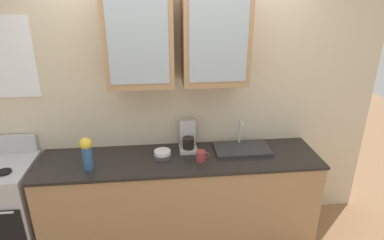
# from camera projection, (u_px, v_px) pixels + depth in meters

# --- Properties ---
(ground_plane) EXTENTS (10.00, 10.00, 0.00)m
(ground_plane) POSITION_uv_depth(u_px,v_px,m) (181.00, 234.00, 3.35)
(ground_plane) COLOR #936B47
(back_wall_unit) EXTENTS (4.01, 0.46, 2.84)m
(back_wall_unit) POSITION_uv_depth(u_px,v_px,m) (176.00, 82.00, 3.06)
(back_wall_unit) COLOR beige
(back_wall_unit) RESTS_ON ground_plane
(counter) EXTENTS (2.61, 0.62, 0.89)m
(counter) POSITION_uv_depth(u_px,v_px,m) (181.00, 198.00, 3.18)
(counter) COLOR #A87F56
(counter) RESTS_ON ground_plane
(stove_range) EXTENTS (0.63, 0.63, 1.07)m
(stove_range) POSITION_uv_depth(u_px,v_px,m) (4.00, 208.00, 3.02)
(stove_range) COLOR silver
(stove_range) RESTS_ON ground_plane
(sink_faucet) EXTENTS (0.53, 0.32, 0.27)m
(sink_faucet) POSITION_uv_depth(u_px,v_px,m) (242.00, 148.00, 3.14)
(sink_faucet) COLOR #2D2D30
(sink_faucet) RESTS_ON counter
(bowl_stack) EXTENTS (0.16, 0.16, 0.07)m
(bowl_stack) POSITION_uv_depth(u_px,v_px,m) (162.00, 154.00, 3.01)
(bowl_stack) COLOR #4C4C54
(bowl_stack) RESTS_ON counter
(vase) EXTENTS (0.10, 0.10, 0.30)m
(vase) POSITION_uv_depth(u_px,v_px,m) (87.00, 152.00, 2.77)
(vase) COLOR #33598C
(vase) RESTS_ON counter
(cup_near_sink) EXTENTS (0.13, 0.09, 0.10)m
(cup_near_sink) POSITION_uv_depth(u_px,v_px,m) (201.00, 156.00, 2.94)
(cup_near_sink) COLOR #993838
(cup_near_sink) RESTS_ON counter
(coffee_maker) EXTENTS (0.17, 0.20, 0.29)m
(coffee_maker) POSITION_uv_depth(u_px,v_px,m) (188.00, 139.00, 3.14)
(coffee_maker) COLOR #B7B7BC
(coffee_maker) RESTS_ON counter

